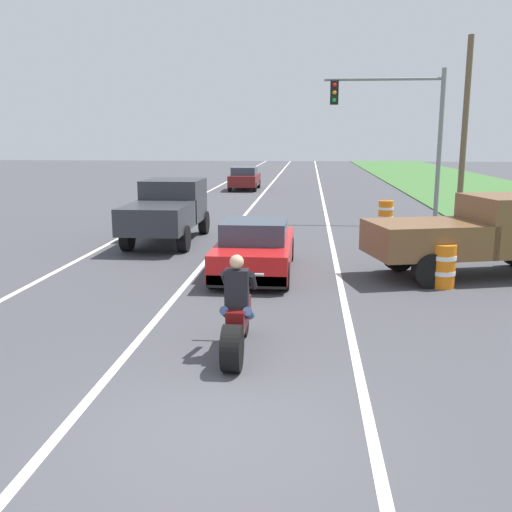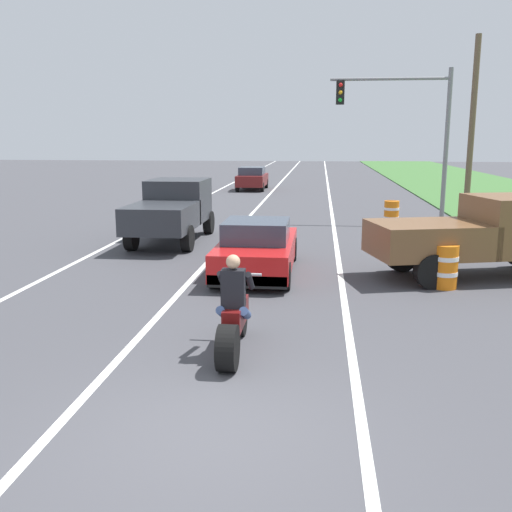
# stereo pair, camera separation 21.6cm
# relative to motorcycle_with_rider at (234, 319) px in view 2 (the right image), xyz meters

# --- Properties ---
(ground_plane) EXTENTS (160.00, 160.00, 0.00)m
(ground_plane) POSITION_rel_motorcycle_with_rider_xyz_m (0.05, -2.42, -0.59)
(ground_plane) COLOR #424247
(lane_stripe_left_solid) EXTENTS (0.14, 120.00, 0.01)m
(lane_stripe_left_solid) POSITION_rel_motorcycle_with_rider_xyz_m (-5.35, 17.58, -0.59)
(lane_stripe_left_solid) COLOR white
(lane_stripe_left_solid) RESTS_ON ground
(lane_stripe_right_solid) EXTENTS (0.14, 120.00, 0.01)m
(lane_stripe_right_solid) POSITION_rel_motorcycle_with_rider_xyz_m (1.85, 17.58, -0.59)
(lane_stripe_right_solid) COLOR white
(lane_stripe_right_solid) RESTS_ON ground
(lane_stripe_centre_dashed) EXTENTS (0.14, 120.00, 0.01)m
(lane_stripe_centre_dashed) POSITION_rel_motorcycle_with_rider_xyz_m (-1.75, 17.58, -0.59)
(lane_stripe_centre_dashed) COLOR white
(lane_stripe_centre_dashed) RESTS_ON ground
(motorcycle_with_rider) EXTENTS (0.70, 2.21, 1.62)m
(motorcycle_with_rider) POSITION_rel_motorcycle_with_rider_xyz_m (0.00, 0.00, 0.00)
(motorcycle_with_rider) COLOR black
(motorcycle_with_rider) RESTS_ON ground
(sports_car_red) EXTENTS (1.84, 4.30, 1.37)m
(sports_car_red) POSITION_rel_motorcycle_with_rider_xyz_m (-0.25, 5.60, 0.04)
(sports_car_red) COLOR red
(sports_car_red) RESTS_ON ground
(pickup_truck_left_lane_dark_grey) EXTENTS (2.02, 4.80, 1.98)m
(pickup_truck_left_lane_dark_grey) POSITION_rel_motorcycle_with_rider_xyz_m (-3.51, 9.80, 0.51)
(pickup_truck_left_lane_dark_grey) COLOR #2D3035
(pickup_truck_left_lane_dark_grey) RESTS_ON ground
(pickup_truck_right_shoulder_brown) EXTENTS (5.14, 3.14, 1.98)m
(pickup_truck_right_shoulder_brown) POSITION_rel_motorcycle_with_rider_xyz_m (5.19, 5.81, 0.51)
(pickup_truck_right_shoulder_brown) COLOR brown
(pickup_truck_right_shoulder_brown) RESTS_ON ground
(traffic_light_mast_near) EXTENTS (4.66, 0.34, 6.00)m
(traffic_light_mast_near) POSITION_rel_motorcycle_with_rider_xyz_m (4.73, 15.06, 3.41)
(traffic_light_mast_near) COLOR gray
(traffic_light_mast_near) RESTS_ON ground
(utility_pole_roadside) EXTENTS (0.24, 0.24, 7.35)m
(utility_pole_roadside) POSITION_rel_motorcycle_with_rider_xyz_m (7.32, 15.98, 3.08)
(utility_pole_roadside) COLOR brown
(utility_pole_roadside) RESTS_ON ground
(construction_barrel_nearest) EXTENTS (0.58, 0.58, 1.00)m
(construction_barrel_nearest) POSITION_rel_motorcycle_with_rider_xyz_m (4.15, 4.64, -0.09)
(construction_barrel_nearest) COLOR orange
(construction_barrel_nearest) RESTS_ON ground
(construction_barrel_mid) EXTENTS (0.58, 0.58, 1.00)m
(construction_barrel_mid) POSITION_rel_motorcycle_with_rider_xyz_m (4.20, 8.26, -0.09)
(construction_barrel_mid) COLOR orange
(construction_barrel_mid) RESTS_ON ground
(construction_barrel_far) EXTENTS (0.58, 0.58, 1.00)m
(construction_barrel_far) POSITION_rel_motorcycle_with_rider_xyz_m (4.04, 13.89, -0.09)
(construction_barrel_far) COLOR orange
(construction_barrel_far) RESTS_ON ground
(distant_car_far_ahead) EXTENTS (1.80, 4.00, 1.50)m
(distant_car_far_ahead) POSITION_rel_motorcycle_with_rider_xyz_m (-3.16, 29.24, 0.18)
(distant_car_far_ahead) COLOR maroon
(distant_car_far_ahead) RESTS_ON ground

